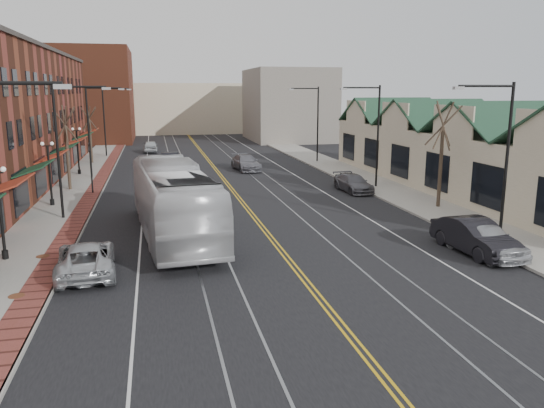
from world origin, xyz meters
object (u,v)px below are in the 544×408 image
transit_bus (173,201)px  parked_car_c (353,183)px  parked_car_a (484,238)px  parked_car_b (475,236)px  parked_suv (86,258)px  parked_car_d (351,181)px

transit_bus → parked_car_c: (14.12, 9.93, -1.27)m
parked_car_a → parked_car_b: bearing=115.9°
parked_car_b → parked_car_a: bearing=-62.2°
parked_suv → parked_car_c: size_ratio=1.10×
transit_bus → parked_car_b: bearing=150.2°
transit_bus → parked_car_b: 15.47m
parked_car_b → parked_car_d: size_ratio=1.31×
parked_suv → parked_car_a: parked_car_a is taller
transit_bus → parked_car_a: (14.30, -6.74, -1.12)m
transit_bus → parked_car_c: bearing=-150.3°
transit_bus → parked_car_d: 18.11m
parked_car_a → parked_car_c: size_ratio=1.04×
parked_suv → parked_car_b: bearing=172.3°
parked_suv → parked_car_c: parked_suv is taller
parked_suv → parked_car_d: bearing=-142.8°
parked_suv → parked_car_c: 23.74m
parked_car_b → parked_car_d: (0.24, 17.39, -0.17)m
parked_car_a → parked_car_d: 17.77m
parked_car_d → parked_car_b: bearing=-94.2°
parked_car_a → parked_car_d: (0.00, 17.77, -0.16)m
parked_car_a → parked_car_c: parked_car_a is taller
parked_car_a → parked_car_c: bearing=85.0°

